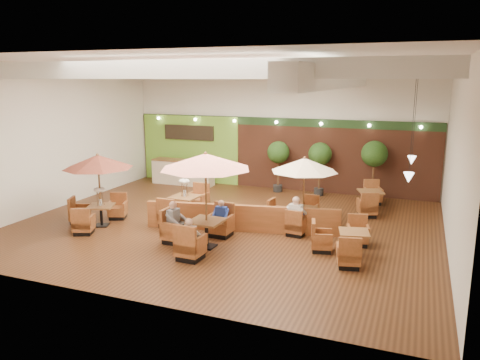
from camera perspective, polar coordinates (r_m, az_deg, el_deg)
The scene contains 17 objects.
room at distance 16.54m, azimuth 0.74°, elevation 7.73°, with size 14.04×14.00×5.52m.
service_counter at distance 22.39m, azimuth -6.96°, elevation 0.95°, with size 3.00×0.75×1.18m.
booth_divider at distance 15.41m, azimuth 0.16°, elevation -4.68°, with size 6.42×0.18×0.89m, color brown.
table_0 at distance 16.36m, azimuth -17.01°, elevation 0.68°, with size 2.47×2.61×2.52m.
table_1 at distance 13.62m, azimuth -4.48°, elevation 0.06°, with size 2.76×2.84×2.89m.
table_2 at distance 15.61m, azimuth 7.62°, elevation 0.44°, with size 2.33×2.42×2.44m.
table_3 at distance 16.91m, azimuth -6.73°, elevation -3.01°, with size 0.98×2.79×1.60m.
table_4 at distance 13.78m, azimuth 12.56°, elevation -7.51°, with size 1.76×2.54×0.91m.
table_5 at distance 18.55m, azimuth 15.58°, elevation -2.45°, with size 1.11×2.73×0.96m.
topiary_0 at distance 20.62m, azimuth 4.69°, elevation 3.14°, with size 0.97×0.97×2.26m.
topiary_1 at distance 20.18m, azimuth 9.72°, elevation 2.88°, with size 0.99×0.99×2.30m.
topiary_2 at distance 19.84m, azimuth 16.05°, elevation 2.81°, with size 1.07×1.07×2.47m.
diner_0 at distance 13.03m, azimuth -6.11°, elevation -6.58°, with size 0.37×0.31×0.74m.
diner_1 at distance 14.85m, azimuth -2.36°, elevation -4.19°, with size 0.36×0.30×0.72m.
diner_2 at distance 14.39m, azimuth -7.94°, elevation -4.64°, with size 0.34×0.42×0.85m.
diner_3 at distance 15.01m, azimuth 6.91°, elevation -4.06°, with size 0.38×0.32×0.75m.
diner_4 at distance 15.00m, azimuth 6.91°, elevation -3.93°, with size 0.44×0.38×0.84m.
Camera 1 is at (6.03, -14.23, 4.92)m, focal length 35.00 mm.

